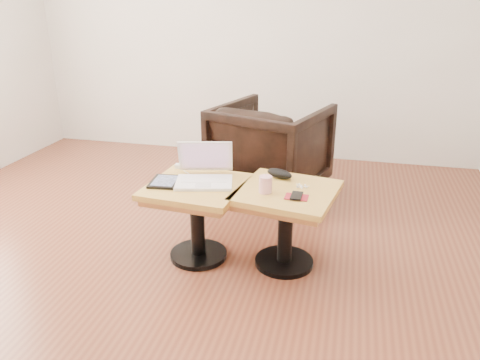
% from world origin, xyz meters
% --- Properties ---
extents(room_shell, '(4.52, 4.52, 2.71)m').
position_xyz_m(room_shell, '(0.00, 0.00, 1.35)').
color(room_shell, brown).
rests_on(room_shell, ground).
extents(side_table_left, '(0.60, 0.60, 0.51)m').
position_xyz_m(side_table_left, '(0.13, 0.08, 0.38)').
color(side_table_left, black).
rests_on(side_table_left, ground).
extents(side_table_right, '(0.64, 0.64, 0.51)m').
position_xyz_m(side_table_right, '(0.68, 0.12, 0.38)').
color(side_table_right, black).
rests_on(side_table_right, ground).
extents(laptop, '(0.40, 0.38, 0.23)m').
position_xyz_m(laptop, '(0.16, 0.14, 0.55)').
color(laptop, white).
rests_on(laptop, side_table_left).
extents(tablet, '(0.19, 0.23, 0.02)m').
position_xyz_m(tablet, '(-0.06, 0.06, 0.51)').
color(tablet, black).
rests_on(tablet, side_table_left).
extents(charging_adapter, '(0.05, 0.05, 0.03)m').
position_xyz_m(charging_adapter, '(-0.07, 0.32, 0.52)').
color(charging_adapter, white).
rests_on(charging_adapter, side_table_left).
extents(glasses_case, '(0.19, 0.15, 0.06)m').
position_xyz_m(glasses_case, '(0.60, 0.30, 0.53)').
color(glasses_case, black).
rests_on(glasses_case, side_table_right).
extents(striped_cup, '(0.09, 0.09, 0.10)m').
position_xyz_m(striped_cup, '(0.56, 0.05, 0.55)').
color(striped_cup, '#D04E64').
rests_on(striped_cup, side_table_right).
extents(earbuds_tangle, '(0.07, 0.06, 0.01)m').
position_xyz_m(earbuds_tangle, '(0.76, 0.18, 0.51)').
color(earbuds_tangle, white).
rests_on(earbuds_tangle, side_table_right).
extents(phone_on_sleeve, '(0.13, 0.12, 0.02)m').
position_xyz_m(phone_on_sleeve, '(0.75, 0.02, 0.51)').
color(phone_on_sleeve, maroon).
rests_on(phone_on_sleeve, side_table_right).
extents(armchair, '(1.03, 1.05, 0.76)m').
position_xyz_m(armchair, '(0.38, 1.25, 0.38)').
color(armchair, black).
rests_on(armchair, ground).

